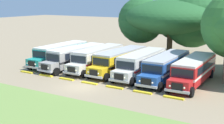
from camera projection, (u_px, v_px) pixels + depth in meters
name	position (u px, v px, depth m)	size (l,w,h in m)	color
ground_plane	(80.00, 87.00, 32.14)	(220.00, 220.00, 0.00)	#937F60
foreground_grass_strip	(18.00, 112.00, 25.01)	(80.00, 10.38, 0.01)	olive
parked_bus_slot_0	(61.00, 53.00, 43.49)	(2.82, 10.86, 2.82)	teal
parked_bus_slot_1	(76.00, 56.00, 41.23)	(3.25, 10.92, 2.82)	#9E9993
parked_bus_slot_2	(98.00, 57.00, 40.29)	(2.93, 10.87, 2.82)	silver
parked_bus_slot_3	(120.00, 60.00, 38.64)	(2.94, 10.87, 2.82)	yellow
parked_bus_slot_4	(142.00, 63.00, 36.94)	(2.87, 10.86, 2.82)	silver
parked_bus_slot_5	(166.00, 66.00, 35.05)	(2.88, 10.86, 2.82)	#23519E
parked_bus_slot_6	(194.00, 69.00, 33.32)	(2.87, 10.86, 2.82)	red
curb_wheelstop_0	(27.00, 72.00, 38.45)	(2.00, 0.36, 0.15)	yellow
curb_wheelstop_1	(46.00, 75.00, 36.79)	(2.00, 0.36, 0.15)	yellow
curb_wheelstop_2	(67.00, 79.00, 35.13)	(2.00, 0.36, 0.15)	yellow
curb_wheelstop_3	(89.00, 83.00, 33.47)	(2.00, 0.36, 0.15)	yellow
curb_wheelstop_4	(115.00, 87.00, 31.81)	(2.00, 0.36, 0.15)	yellow
curb_wheelstop_5	(142.00, 92.00, 30.15)	(2.00, 0.36, 0.15)	yellow
curb_wheelstop_6	(174.00, 98.00, 28.49)	(2.00, 0.36, 0.15)	yellow
broad_shade_tree	(174.00, 17.00, 48.47)	(15.75, 15.74, 11.05)	brown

